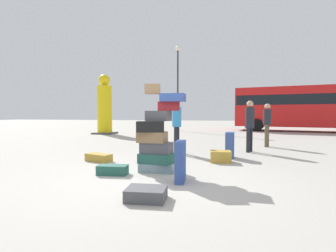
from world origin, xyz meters
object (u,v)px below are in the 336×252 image
suitcase_navy_right_side (230,145)px  suitcase_tower (157,137)px  person_passerby_in_red (250,122)px  suitcase_tan_white_trunk (99,158)px  suitcase_charcoal_foreground_far (146,194)px  suitcase_navy_left_side (180,162)px  suitcase_teal_foreground_near (151,158)px  suitcase_tan_behind_tower (221,156)px  parked_bus (301,106)px  person_tourist_with_camera (177,121)px  suitcase_teal_upright_blue (113,170)px  person_bearded_onlooker (267,121)px  yellow_dummy_statue (105,108)px  lamp_post (178,76)px

suitcase_navy_right_side → suitcase_tower: bearing=-123.4°
person_passerby_in_red → suitcase_tan_white_trunk: bearing=-30.5°
suitcase_navy_right_side → suitcase_tan_white_trunk: suitcase_navy_right_side is taller
suitcase_navy_right_side → suitcase_charcoal_foreground_far: bearing=-103.8°
suitcase_navy_left_side → suitcase_teal_foreground_near: size_ratio=1.50×
suitcase_tower → suitcase_tan_behind_tower: (1.40, 1.32, -0.62)m
suitcase_charcoal_foreground_far → parked_bus: size_ratio=0.06×
suitcase_navy_left_side → person_tourist_with_camera: (-0.64, 3.42, 0.64)m
suitcase_teal_upright_blue → person_bearded_onlooker: size_ratio=0.37×
person_passerby_in_red → suitcase_teal_foreground_near: bearing=-23.6°
person_passerby_in_red → yellow_dummy_statue: 10.04m
suitcase_teal_upright_blue → suitcase_charcoal_foreground_far: (1.13, -1.35, -0.01)m
suitcase_navy_right_side → person_tourist_with_camera: bearing=166.9°
suitcase_tower → lamp_post: (-1.63, 12.90, 3.28)m
suitcase_tan_behind_tower → suitcase_teal_upright_blue: 2.91m
suitcase_navy_left_side → person_tourist_with_camera: person_tourist_with_camera is taller
suitcase_teal_foreground_near → lamp_post: (-1.17, 11.80, 3.97)m
suitcase_tower → suitcase_charcoal_foreground_far: suitcase_tower is taller
person_bearded_onlooker → lamp_post: 9.92m
suitcase_tan_white_trunk → suitcase_teal_foreground_near: 1.40m
suitcase_navy_left_side → person_tourist_with_camera: bearing=99.6°
suitcase_charcoal_foreground_far → person_passerby_in_red: size_ratio=0.34×
suitcase_charcoal_foreground_far → yellow_dummy_statue: yellow_dummy_statue is taller
suitcase_teal_upright_blue → suitcase_charcoal_foreground_far: 1.76m
suitcase_navy_left_side → person_bearded_onlooker: size_ratio=0.47×
suitcase_teal_foreground_near → person_tourist_with_camera: bearing=50.4°
suitcase_teal_upright_blue → suitcase_teal_foreground_near: suitcase_teal_upright_blue is taller
person_tourist_with_camera → person_bearded_onlooker: bearing=130.4°
person_bearded_onlooker → parked_bus: size_ratio=0.18×
suitcase_teal_upright_blue → yellow_dummy_statue: 11.01m
parked_bus → suitcase_navy_right_side: bearing=-102.2°
suitcase_navy_right_side → suitcase_tan_behind_tower: bearing=-104.4°
person_tourist_with_camera → person_passerby_in_red: size_ratio=1.00×
suitcase_tan_white_trunk → suitcase_charcoal_foreground_far: suitcase_tan_white_trunk is taller
suitcase_teal_upright_blue → yellow_dummy_statue: size_ratio=0.17×
suitcase_teal_upright_blue → suitcase_tower: bearing=26.9°
suitcase_tan_white_trunk → parked_bus: 16.00m
suitcase_navy_right_side → suitcase_tan_white_trunk: 3.73m
suitcase_charcoal_foreground_far → person_bearded_onlooker: bearing=63.0°
suitcase_charcoal_foreground_far → person_passerby_in_red: bearing=64.6°
suitcase_tower → suitcase_tan_white_trunk: size_ratio=2.70×
suitcase_navy_left_side → suitcase_teal_foreground_near: 2.22m
suitcase_tan_behind_tower → person_tourist_with_camera: size_ratio=0.31×
suitcase_teal_foreground_near → parked_bus: bearing=37.0°
suitcase_tower → suitcase_teal_foreground_near: (-0.46, 1.10, -0.68)m
parked_bus → suitcase_charcoal_foreground_far: bearing=-101.0°
suitcase_charcoal_foreground_far → suitcase_teal_foreground_near: bearing=100.6°
suitcase_tan_white_trunk → yellow_dummy_statue: yellow_dummy_statue is taller
yellow_dummy_statue → parked_bus: (12.76, 4.72, 0.18)m
suitcase_navy_left_side → suitcase_teal_upright_blue: bearing=168.2°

